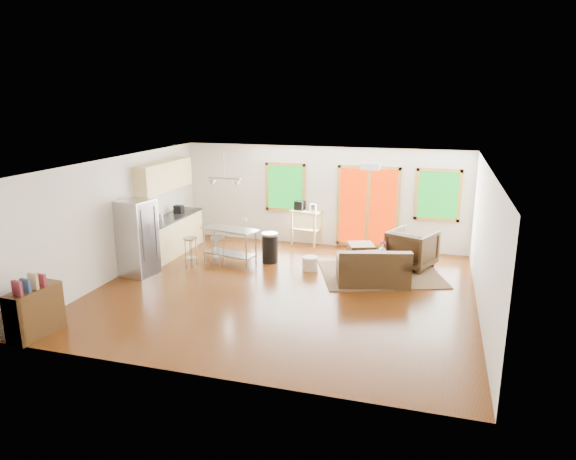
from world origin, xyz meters
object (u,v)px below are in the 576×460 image
(refrigerator, at_px, (138,238))
(island, at_px, (230,239))
(loveseat, at_px, (373,270))
(armchair, at_px, (412,247))
(rug, at_px, (381,274))
(kitchen_cart, at_px, (306,215))
(coffee_table, at_px, (382,256))
(ottoman, at_px, (361,252))

(refrigerator, bearing_deg, island, 50.69)
(loveseat, height_order, armchair, armchair)
(rug, relative_size, island, 1.82)
(refrigerator, xyz_separation_m, kitchen_cart, (2.93, 3.34, -0.04))
(armchair, height_order, refrigerator, refrigerator)
(loveseat, relative_size, island, 1.17)
(loveseat, bearing_deg, armchair, 47.36)
(rug, height_order, coffee_table, coffee_table)
(refrigerator, bearing_deg, loveseat, 19.84)
(armchair, bearing_deg, rug, 73.32)
(loveseat, distance_m, island, 3.49)
(coffee_table, height_order, ottoman, coffee_table)
(rug, distance_m, ottoman, 1.15)
(loveseat, height_order, kitchen_cart, kitchen_cart)
(ottoman, relative_size, refrigerator, 0.34)
(ottoman, distance_m, island, 3.18)
(ottoman, distance_m, kitchen_cart, 1.93)
(coffee_table, xyz_separation_m, kitchen_cart, (-2.19, 1.55, 0.46))
(armchair, bearing_deg, loveseat, 86.17)
(coffee_table, distance_m, refrigerator, 5.45)
(refrigerator, distance_m, island, 2.10)
(rug, distance_m, kitchen_cart, 2.98)
(island, bearing_deg, armchair, 11.81)
(refrigerator, xyz_separation_m, island, (1.59, 1.35, -0.27))
(loveseat, relative_size, armchair, 1.70)
(island, bearing_deg, ottoman, 20.73)
(rug, height_order, armchair, armchair)
(coffee_table, bearing_deg, refrigerator, -160.73)
(armchair, height_order, ottoman, armchair)
(rug, distance_m, island, 3.60)
(loveseat, bearing_deg, kitchen_cart, 115.14)
(rug, distance_m, refrigerator, 5.42)
(kitchen_cart, bearing_deg, refrigerator, -131.25)
(refrigerator, height_order, kitchen_cart, refrigerator)
(refrigerator, bearing_deg, ottoman, 38.81)
(rug, height_order, loveseat, loveseat)
(island, xyz_separation_m, kitchen_cart, (1.34, 1.99, 0.22))
(loveseat, xyz_separation_m, armchair, (0.72, 1.37, 0.17))
(coffee_table, xyz_separation_m, refrigerator, (-5.12, -1.79, 0.50))
(ottoman, height_order, island, island)
(rug, height_order, island, island)
(refrigerator, height_order, island, refrigerator)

